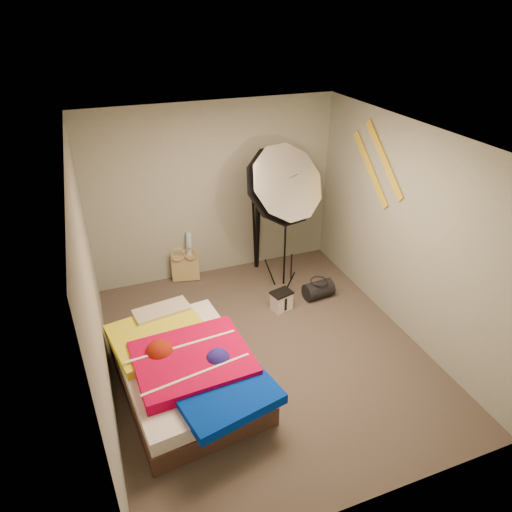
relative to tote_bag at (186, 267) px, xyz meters
name	(u,v)px	position (x,y,z in m)	size (l,w,h in m)	color
floor	(266,351)	(0.51, -1.90, -0.20)	(4.00, 4.00, 0.00)	#51453C
ceiling	(269,140)	(0.51, -1.90, 2.30)	(4.00, 4.00, 0.00)	silver
wall_back	(214,193)	(0.51, 0.10, 1.05)	(3.50, 3.50, 0.00)	gray
wall_front	(375,395)	(0.51, -3.90, 1.05)	(3.50, 3.50, 0.00)	gray
wall_left	(92,292)	(-1.24, -1.90, 1.05)	(4.00, 4.00, 0.00)	gray
wall_right	(407,233)	(2.26, -1.90, 1.05)	(4.00, 4.00, 0.00)	gray
tote_bag	(186,267)	(0.00, 0.00, 0.00)	(0.40, 0.12, 0.40)	tan
wrapping_roll	(189,257)	(0.07, 0.00, 0.16)	(0.08, 0.08, 0.72)	#5FA8BF
camera_case	(281,301)	(1.01, -1.19, -0.07)	(0.25, 0.18, 0.25)	silver
duffel_bag	(318,290)	(1.60, -1.12, -0.08)	(0.24, 0.24, 0.40)	black
wall_stripe_upper	(384,159)	(2.24, -1.30, 1.75)	(0.02, 1.10, 0.10)	gold
wall_stripe_lower	(370,169)	(2.24, -1.05, 1.55)	(0.02, 1.10, 0.10)	gold
bed	(186,368)	(-0.48, -2.13, 0.07)	(1.51, 2.05, 0.53)	#482D21
photo_umbrella	(282,186)	(1.15, -0.80, 1.38)	(1.22, 0.91, 2.20)	black
camera_tripod	(257,219)	(1.10, -0.04, 0.62)	(0.10, 0.10, 1.42)	black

